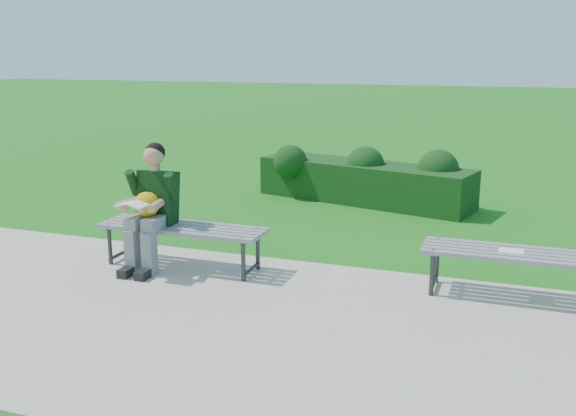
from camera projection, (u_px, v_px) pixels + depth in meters
The scene contains 7 objects.
ground at pixel (322, 265), 6.95m from camera, with size 80.00×80.00×0.00m.
walkway at pixel (262, 328), 5.35m from camera, with size 30.00×3.50×0.02m.
hedge at pixel (366, 178), 9.82m from camera, with size 3.44×1.64×0.88m.
bench_left at pixel (182, 231), 6.75m from camera, with size 1.80×0.50×0.46m.
bench_right at pixel (522, 258), 5.87m from camera, with size 1.80×0.50×0.46m.
seated_boy at pixel (151, 203), 6.69m from camera, with size 0.56×0.76×1.31m.
paper_sheet at pixel (511, 251), 5.88m from camera, with size 0.22×0.16×0.01m.
Camera 1 is at (1.87, -6.35, 2.24)m, focal length 40.00 mm.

